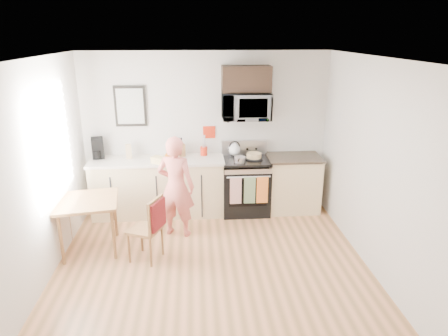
{
  "coord_description": "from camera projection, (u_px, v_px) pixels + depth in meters",
  "views": [
    {
      "loc": [
        -0.18,
        -4.14,
        2.87
      ],
      "look_at": [
        0.2,
        1.0,
        1.11
      ],
      "focal_mm": 32.0,
      "sensor_mm": 36.0,
      "label": 1
    }
  ],
  "objects": [
    {
      "name": "floor",
      "position": [
        214.0,
        281.0,
        4.85
      ],
      "size": [
        4.6,
        4.6,
        0.0
      ],
      "primitive_type": "plane",
      "color": "olive",
      "rests_on": "ground"
    },
    {
      "name": "back_wall",
      "position": [
        206.0,
        132.0,
        6.6
      ],
      "size": [
        4.0,
        0.04,
        2.6
      ],
      "primitive_type": "cube",
      "color": "beige",
      "rests_on": "floor"
    },
    {
      "name": "front_wall",
      "position": [
        232.0,
        325.0,
        2.25
      ],
      "size": [
        4.0,
        0.04,
        2.6
      ],
      "primitive_type": "cube",
      "color": "beige",
      "rests_on": "floor"
    },
    {
      "name": "left_wall",
      "position": [
        27.0,
        186.0,
        4.28
      ],
      "size": [
        0.04,
        4.6,
        2.6
      ],
      "primitive_type": "cube",
      "color": "beige",
      "rests_on": "floor"
    },
    {
      "name": "right_wall",
      "position": [
        387.0,
        177.0,
        4.57
      ],
      "size": [
        0.04,
        4.6,
        2.6
      ],
      "primitive_type": "cube",
      "color": "beige",
      "rests_on": "floor"
    },
    {
      "name": "ceiling",
      "position": [
        211.0,
        60.0,
        4.01
      ],
      "size": [
        4.0,
        4.6,
        0.04
      ],
      "primitive_type": "cube",
      "color": "silver",
      "rests_on": "back_wall"
    },
    {
      "name": "window",
      "position": [
        52.0,
        144.0,
        4.96
      ],
      "size": [
        0.06,
        1.4,
        1.5
      ],
      "color": "silver",
      "rests_on": "left_wall"
    },
    {
      "name": "cabinet_left",
      "position": [
        159.0,
        188.0,
        6.53
      ],
      "size": [
        2.1,
        0.6,
        0.9
      ],
      "primitive_type": "cube",
      "color": "beige",
      "rests_on": "floor"
    },
    {
      "name": "countertop_left",
      "position": [
        157.0,
        161.0,
        6.38
      ],
      "size": [
        2.14,
        0.64,
        0.04
      ],
      "primitive_type": "cube",
      "color": "silver",
      "rests_on": "cabinet_left"
    },
    {
      "name": "cabinet_right",
      "position": [
        293.0,
        184.0,
        6.69
      ],
      "size": [
        0.84,
        0.6,
        0.9
      ],
      "primitive_type": "cube",
      "color": "beige",
      "rests_on": "floor"
    },
    {
      "name": "countertop_right",
      "position": [
        294.0,
        157.0,
        6.54
      ],
      "size": [
        0.88,
        0.64,
        0.04
      ],
      "primitive_type": "cube",
      "color": "black",
      "rests_on": "cabinet_right"
    },
    {
      "name": "range",
      "position": [
        245.0,
        187.0,
        6.61
      ],
      "size": [
        0.76,
        0.7,
        1.16
      ],
      "color": "black",
      "rests_on": "floor"
    },
    {
      "name": "microwave",
      "position": [
        246.0,
        106.0,
        6.28
      ],
      "size": [
        0.76,
        0.51,
        0.42
      ],
      "primitive_type": "imported",
      "color": "#B8B9BD",
      "rests_on": "back_wall"
    },
    {
      "name": "upper_cabinet",
      "position": [
        246.0,
        79.0,
        6.19
      ],
      "size": [
        0.76,
        0.35,
        0.4
      ],
      "primitive_type": "cube",
      "color": "black",
      "rests_on": "back_wall"
    },
    {
      "name": "wall_art",
      "position": [
        130.0,
        106.0,
        6.34
      ],
      "size": [
        0.5,
        0.04,
        0.65
      ],
      "color": "black",
      "rests_on": "back_wall"
    },
    {
      "name": "wall_trivet",
      "position": [
        209.0,
        132.0,
        6.59
      ],
      "size": [
        0.2,
        0.02,
        0.2
      ],
      "primitive_type": "cube",
      "color": "#B8240F",
      "rests_on": "back_wall"
    },
    {
      "name": "person",
      "position": [
        176.0,
        187.0,
        5.75
      ],
      "size": [
        0.63,
        0.5,
        1.51
      ],
      "primitive_type": "imported",
      "rotation": [
        0.0,
        0.0,
        2.85
      ],
      "color": "#C53E36",
      "rests_on": "floor"
    },
    {
      "name": "dining_table",
      "position": [
        87.0,
        206.0,
        5.36
      ],
      "size": [
        0.79,
        0.79,
        0.74
      ],
      "rotation": [
        0.0,
        0.0,
        0.15
      ],
      "color": "brown",
      "rests_on": "floor"
    },
    {
      "name": "chair",
      "position": [
        153.0,
        221.0,
        5.11
      ],
      "size": [
        0.52,
        0.5,
        0.89
      ],
      "rotation": [
        0.0,
        0.0,
        -0.42
      ],
      "color": "brown",
      "rests_on": "floor"
    },
    {
      "name": "knife_block",
      "position": [
        181.0,
        150.0,
        6.52
      ],
      "size": [
        0.14,
        0.16,
        0.21
      ],
      "primitive_type": "cube",
      "rotation": [
        0.0,
        0.0,
        0.36
      ],
      "color": "brown",
      "rests_on": "countertop_left"
    },
    {
      "name": "utensil_crock",
      "position": [
        204.0,
        147.0,
        6.55
      ],
      "size": [
        0.11,
        0.11,
        0.34
      ],
      "color": "#B8240F",
      "rests_on": "countertop_left"
    },
    {
      "name": "fruit_bowl",
      "position": [
        169.0,
        156.0,
        6.4
      ],
      "size": [
        0.23,
        0.23,
        0.09
      ],
      "color": "white",
      "rests_on": "countertop_left"
    },
    {
      "name": "milk_carton",
      "position": [
        129.0,
        151.0,
        6.38
      ],
      "size": [
        0.1,
        0.1,
        0.23
      ],
      "primitive_type": "cube",
      "rotation": [
        0.0,
        0.0,
        0.13
      ],
      "color": "tan",
      "rests_on": "countertop_left"
    },
    {
      "name": "coffee_maker",
      "position": [
        98.0,
        149.0,
        6.4
      ],
      "size": [
        0.23,
        0.3,
        0.33
      ],
      "rotation": [
        0.0,
        0.0,
        0.23
      ],
      "color": "black",
      "rests_on": "countertop_left"
    },
    {
      "name": "bread_bag",
      "position": [
        161.0,
        160.0,
        6.15
      ],
      "size": [
        0.31,
        0.26,
        0.1
      ],
      "primitive_type": "cube",
      "rotation": [
        0.0,
        0.0,
        -0.56
      ],
      "color": "#DFC275",
      "rests_on": "countertop_left"
    },
    {
      "name": "cake",
      "position": [
        254.0,
        156.0,
        6.43
      ],
      "size": [
        0.29,
        0.29,
        0.1
      ],
      "color": "black",
      "rests_on": "range"
    },
    {
      "name": "kettle",
      "position": [
        235.0,
        149.0,
        6.59
      ],
      "size": [
        0.2,
        0.2,
        0.25
      ],
      "color": "white",
      "rests_on": "range"
    },
    {
      "name": "pot",
      "position": [
        240.0,
        159.0,
        6.27
      ],
      "size": [
        0.18,
        0.3,
        0.09
      ],
      "rotation": [
        0.0,
        0.0,
        -0.22
      ],
      "color": "#B8B9BD",
      "rests_on": "range"
    }
  ]
}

